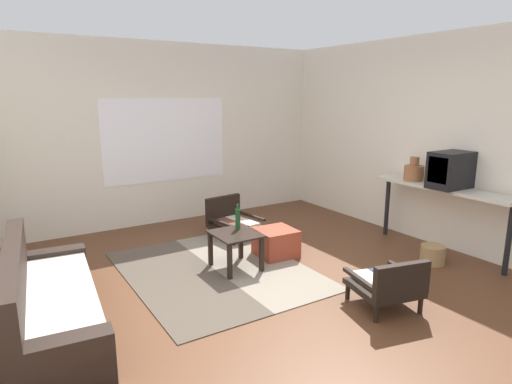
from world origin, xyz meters
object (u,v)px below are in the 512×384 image
armchair_striped_foreground (388,284)px  wicker_basket (433,255)px  console_shelf (443,194)px  crt_television (452,170)px  coffee_table (235,241)px  ottoman_orange (276,243)px  armchair_by_window (232,220)px  couch (47,303)px  glass_bottle (238,218)px  clay_vase (414,172)px

armchair_striped_foreground → wicker_basket: (1.32, 0.48, -0.14)m
console_shelf → crt_television: (-0.00, -0.09, 0.31)m
coffee_table → ottoman_orange: size_ratio=1.21×
armchair_by_window → ottoman_orange: size_ratio=1.59×
console_shelf → armchair_striped_foreground: bearing=-157.9°
armchair_striped_foreground → wicker_basket: bearing=20.2°
couch → ottoman_orange: bearing=8.2°
wicker_basket → glass_bottle: bearing=148.0°
wicker_basket → clay_vase: bearing=59.5°
armchair_by_window → clay_vase: size_ratio=2.34×
coffee_table → couch: bearing=-171.8°
armchair_by_window → glass_bottle: bearing=-114.9°
ottoman_orange → coffee_table: bearing=-171.8°
glass_bottle → crt_television: bearing=-25.2°
coffee_table → crt_television: size_ratio=0.98×
armchair_striped_foreground → crt_television: 1.98m
armchair_by_window → console_shelf: console_shelf is taller
console_shelf → wicker_basket: (-0.38, -0.21, -0.64)m
console_shelf → glass_bottle: 2.54m
armchair_by_window → wicker_basket: bearing=-55.3°
clay_vase → wicker_basket: clay_vase is taller
glass_bottle → armchair_by_window: bearing=65.1°
armchair_by_window → crt_television: crt_television is taller
couch → coffee_table: 2.00m
couch → console_shelf: (4.40, -0.60, 0.52)m
armchair_striped_foreground → ottoman_orange: (-0.10, 1.66, -0.08)m
console_shelf → couch: bearing=172.3°
clay_vase → armchair_striped_foreground: bearing=-146.3°
coffee_table → glass_bottle: 0.27m
couch → console_shelf: console_shelf is taller
armchair_by_window → ottoman_orange: 0.98m
coffee_table → wicker_basket: 2.32m
couch → armchair_striped_foreground: 2.99m
clay_vase → armchair_by_window: bearing=141.3°
clay_vase → glass_bottle: 2.42m
armchair_striped_foreground → coffee_table: bearing=114.6°
armchair_striped_foreground → console_shelf: (1.70, 0.69, 0.50)m
wicker_basket → couch: bearing=168.7°
coffee_table → armchair_striped_foreground: bearing=-65.4°
glass_bottle → clay_vase: bearing=-13.5°
armchair_by_window → console_shelf: size_ratio=0.40×
couch → wicker_basket: 4.10m
console_shelf → clay_vase: 0.49m
glass_bottle → wicker_basket: 2.33m
console_shelf → crt_television: size_ratio=3.28×
coffee_table → console_shelf: (2.42, -0.88, 0.42)m
glass_bottle → wicker_basket: (1.94, -1.21, -0.44)m
ottoman_orange → console_shelf: 2.13m
coffee_table → crt_television: bearing=-21.9°
crt_television → wicker_basket: (-0.38, -0.12, -0.96)m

